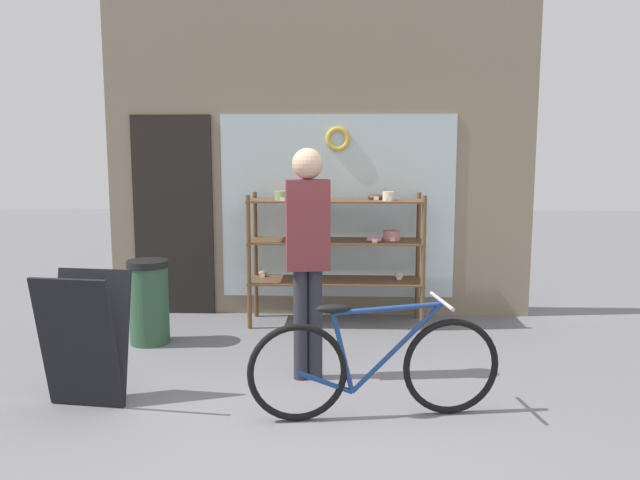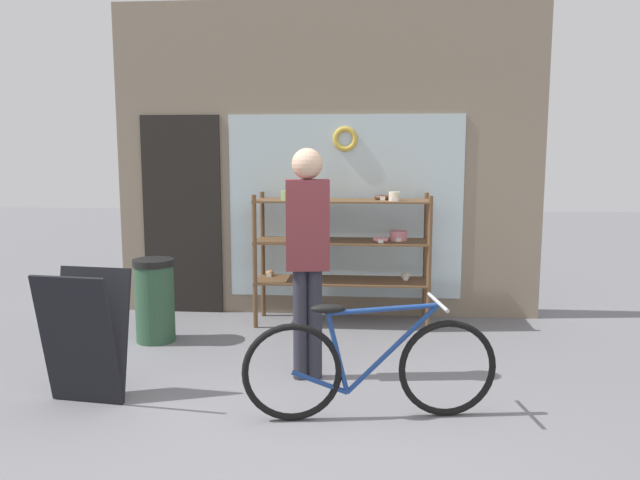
{
  "view_description": "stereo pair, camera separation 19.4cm",
  "coord_description": "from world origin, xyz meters",
  "px_view_note": "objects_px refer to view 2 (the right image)",
  "views": [
    {
      "loc": [
        0.29,
        -3.5,
        1.72
      ],
      "look_at": [
        0.1,
        1.14,
        1.06
      ],
      "focal_mm": 35.0,
      "sensor_mm": 36.0,
      "label": 1
    },
    {
      "loc": [
        0.49,
        -3.49,
        1.72
      ],
      "look_at": [
        0.1,
        1.14,
        1.06
      ],
      "focal_mm": 35.0,
      "sensor_mm": 36.0,
      "label": 2
    }
  ],
  "objects_px": {
    "display_case": "(345,241)",
    "sandwich_board": "(85,337)",
    "bicycle": "(369,366)",
    "pedestrian": "(307,244)",
    "trash_bin": "(155,297)"
  },
  "relations": [
    {
      "from": "sandwich_board",
      "to": "pedestrian",
      "type": "height_order",
      "value": "pedestrian"
    },
    {
      "from": "display_case",
      "to": "trash_bin",
      "type": "height_order",
      "value": "display_case"
    },
    {
      "from": "display_case",
      "to": "pedestrian",
      "type": "distance_m",
      "value": 1.58
    },
    {
      "from": "sandwich_board",
      "to": "bicycle",
      "type": "bearing_deg",
      "value": 3.68
    },
    {
      "from": "sandwich_board",
      "to": "trash_bin",
      "type": "relative_size",
      "value": 1.2
    },
    {
      "from": "sandwich_board",
      "to": "display_case",
      "type": "bearing_deg",
      "value": 58.59
    },
    {
      "from": "bicycle",
      "to": "pedestrian",
      "type": "bearing_deg",
      "value": 115.42
    },
    {
      "from": "display_case",
      "to": "sandwich_board",
      "type": "relative_size",
      "value": 1.88
    },
    {
      "from": "bicycle",
      "to": "display_case",
      "type": "bearing_deg",
      "value": 87.64
    },
    {
      "from": "sandwich_board",
      "to": "trash_bin",
      "type": "height_order",
      "value": "sandwich_board"
    },
    {
      "from": "pedestrian",
      "to": "trash_bin",
      "type": "height_order",
      "value": "pedestrian"
    },
    {
      "from": "bicycle",
      "to": "sandwich_board",
      "type": "height_order",
      "value": "sandwich_board"
    },
    {
      "from": "display_case",
      "to": "bicycle",
      "type": "bearing_deg",
      "value": -83.29
    },
    {
      "from": "trash_bin",
      "to": "display_case",
      "type": "bearing_deg",
      "value": 23.38
    },
    {
      "from": "display_case",
      "to": "sandwich_board",
      "type": "bearing_deg",
      "value": -128.08
    }
  ]
}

